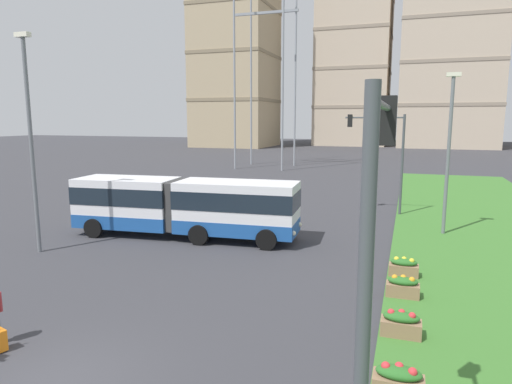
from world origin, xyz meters
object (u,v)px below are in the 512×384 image
flower_planter_2 (403,286)px  traffic_light_far_right (384,147)px  rolling_suitcase (0,340)px  apartment_tower_west (236,34)px  apartment_tower_centre (451,46)px  apartment_tower_westcentre (355,36)px  flower_planter_3 (404,267)px  streetlight_median (449,147)px  flower_planter_0 (398,381)px  traffic_light_near_right (373,256)px  articulated_bus (184,206)px  flower_planter_1 (401,323)px  streetlight_left (31,136)px

flower_planter_2 → traffic_light_far_right: bearing=96.3°
flower_planter_2 → rolling_suitcase: bearing=-144.5°
apartment_tower_west → apartment_tower_centre: apartment_tower_west is taller
apartment_tower_centre → apartment_tower_westcentre: bearing=173.1°
flower_planter_3 → streetlight_median: bearing=75.9°
rolling_suitcase → flower_planter_0: (10.02, 1.24, 0.11)m
traffic_light_far_right → traffic_light_near_right: traffic_light_near_right is taller
traffic_light_far_right → traffic_light_near_right: size_ratio=0.99×
traffic_light_far_right → apartment_tower_westcentre: 85.18m
traffic_light_near_right → apartment_tower_centre: apartment_tower_centre is taller
flower_planter_3 → streetlight_median: (1.90, 7.55, 4.21)m
apartment_tower_centre → flower_planter_2: bearing=-94.5°
rolling_suitcase → apartment_tower_centre: 104.14m
apartment_tower_west → apartment_tower_westcentre: 28.61m
articulated_bus → apartment_tower_westcentre: bearing=91.5°
rolling_suitcase → flower_planter_3: (10.02, 9.31, 0.11)m
traffic_light_near_right → apartment_tower_centre: size_ratio=0.15×
streetlight_median → apartment_tower_westcentre: (-15.22, 86.07, 20.77)m
flower_planter_1 → traffic_light_far_right: (-1.55, 17.06, 3.92)m
rolling_suitcase → streetlight_left: 10.81m
streetlight_median → apartment_tower_west: bearing=119.1°
streetlight_left → flower_planter_0: bearing=-21.3°
traffic_light_far_right → rolling_suitcase: bearing=-111.8°
flower_planter_2 → apartment_tower_westcentre: size_ratio=0.02×
flower_planter_0 → flower_planter_1: size_ratio=1.00×
rolling_suitcase → flower_planter_1: size_ratio=0.88×
flower_planter_3 → streetlight_median: streetlight_median is taller
traffic_light_near_right → apartment_tower_west: size_ratio=0.13×
streetlight_left → apartment_tower_centre: (23.33, 92.97, 16.33)m
apartment_tower_westcentre → apartment_tower_west: bearing=-147.8°
articulated_bus → flower_planter_2: 11.98m
flower_planter_2 → traffic_light_near_right: (-0.40, -9.82, 3.95)m
traffic_light_near_right → apartment_tower_west: 99.75m
apartment_tower_west → articulated_bus: bearing=-70.6°
traffic_light_far_right → traffic_light_near_right: bearing=-87.3°
streetlight_median → articulated_bus: bearing=-159.2°
streetlight_left → apartment_tower_westcentre: (2.70, 95.45, 20.08)m
traffic_light_far_right → apartment_tower_westcentre: apartment_tower_westcentre is taller
flower_planter_2 → flower_planter_3: same height
apartment_tower_west → flower_planter_0: bearing=-66.5°
flower_planter_0 → traffic_light_near_right: (-0.40, -3.91, 3.95)m
traffic_light_near_right → streetlight_median: bearing=83.3°
flower_planter_0 → flower_planter_2: same height
articulated_bus → flower_planter_0: articulated_bus is taller
streetlight_left → streetlight_median: streetlight_left is taller
flower_planter_1 → apartment_tower_centre: (7.31, 96.26, 21.23)m
flower_planter_3 → apartment_tower_centre: bearing=85.4°
apartment_tower_centre → rolling_suitcase: bearing=-99.8°
traffic_light_far_right → apartment_tower_west: 78.22m
flower_planter_3 → flower_planter_0: bearing=-90.0°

